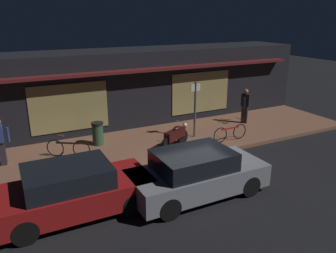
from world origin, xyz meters
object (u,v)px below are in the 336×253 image
at_px(bicycle_parked, 230,133).
at_px(person_photographer, 1,141).
at_px(motorcycle, 175,136).
at_px(person_bystander, 245,105).
at_px(sign_post, 195,106).
at_px(parked_car_far, 196,173).
at_px(parked_car_near, 73,190).
at_px(bicycle_extra, 68,148).
at_px(trash_bin, 98,133).

distance_m(bicycle_parked, person_photographer, 8.68).
relative_size(motorcycle, person_bystander, 0.94).
bearing_deg(sign_post, person_bystander, 10.45).
bearing_deg(person_photographer, sign_post, -4.56).
relative_size(motorcycle, parked_car_far, 0.38).
xyz_separation_m(person_photographer, person_bystander, (10.62, -0.01, 0.00)).
bearing_deg(parked_car_far, parked_car_near, 169.78).
height_order(bicycle_parked, bicycle_extra, same).
distance_m(person_photographer, parked_car_far, 6.87).
bearing_deg(parked_car_near, person_bystander, 23.96).
relative_size(person_photographer, trash_bin, 1.80).
relative_size(bicycle_extra, person_bystander, 0.84).
height_order(bicycle_extra, sign_post, sign_post).
xyz_separation_m(bicycle_extra, parked_car_near, (-0.57, -3.63, 0.20)).
xyz_separation_m(person_photographer, trash_bin, (3.49, 0.37, -0.41)).
xyz_separation_m(bicycle_extra, trash_bin, (1.33, 0.76, 0.11)).
xyz_separation_m(person_bystander, sign_post, (-3.17, -0.59, 0.48)).
relative_size(parked_car_near, parked_car_far, 1.00).
xyz_separation_m(sign_post, trash_bin, (-3.96, 0.96, -0.89)).
relative_size(motorcycle, bicycle_parked, 0.94).
distance_m(motorcycle, person_photographer, 6.26).
xyz_separation_m(bicycle_parked, parked_car_near, (-6.90, -2.31, 0.20)).
height_order(motorcycle, parked_car_far, parked_car_far).
relative_size(bicycle_extra, trash_bin, 1.52).
relative_size(bicycle_parked, parked_car_near, 0.40).
relative_size(bicycle_parked, sign_post, 0.69).
height_order(bicycle_extra, trash_bin, trash_bin).
bearing_deg(bicycle_extra, trash_bin, 29.68).
bearing_deg(bicycle_extra, parked_car_near, -98.87).
height_order(person_photographer, person_bystander, same).
bearing_deg(sign_post, parked_car_near, -149.66).
bearing_deg(parked_car_far, trash_bin, 107.30).
height_order(person_bystander, sign_post, sign_post).
bearing_deg(trash_bin, sign_post, -13.67).
bearing_deg(person_photographer, person_bystander, -0.05).
bearing_deg(bicycle_extra, motorcycle, -14.21).
relative_size(bicycle_extra, parked_car_near, 0.34).
height_order(bicycle_parked, person_photographer, person_photographer).
relative_size(sign_post, parked_car_far, 0.58).
relative_size(trash_bin, parked_car_far, 0.23).
xyz_separation_m(trash_bin, parked_car_far, (1.56, -5.01, 0.08)).
bearing_deg(parked_car_near, parked_car_far, -10.22).
bearing_deg(bicycle_parked, trash_bin, 157.44).
distance_m(person_bystander, trash_bin, 7.15).
relative_size(bicycle_extra, parked_car_far, 0.34).
distance_m(bicycle_extra, person_photographer, 2.26).
distance_m(trash_bin, parked_car_far, 5.25).
distance_m(person_photographer, parked_car_near, 4.34).
height_order(person_photographer, trash_bin, person_photographer).
bearing_deg(motorcycle, parked_car_far, -107.70).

